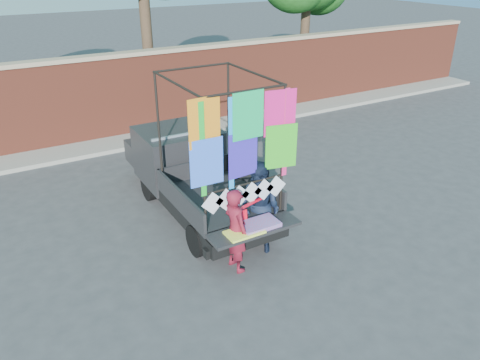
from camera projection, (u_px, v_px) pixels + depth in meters
ground at (248, 233)px, 9.76m from camera, size 90.00×90.00×0.00m
brick_wall at (134, 93)px, 14.64m from camera, size 30.00×0.45×2.61m
curb at (145, 138)px, 14.65m from camera, size 30.00×1.20×0.12m
pickup_truck at (188, 170)px, 10.67m from camera, size 2.06×5.18×3.26m
woman at (236, 230)px, 8.35m from camera, size 0.43×0.62×1.62m
man at (259, 208)px, 8.87m from camera, size 0.97×1.08×1.83m
streamer_bundle at (244, 215)px, 8.51m from camera, size 0.82×0.27×0.59m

